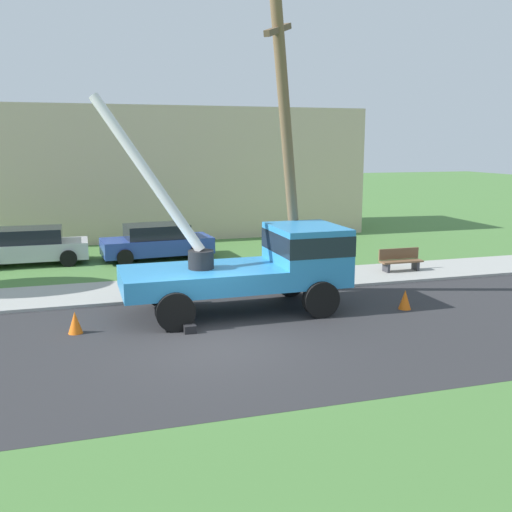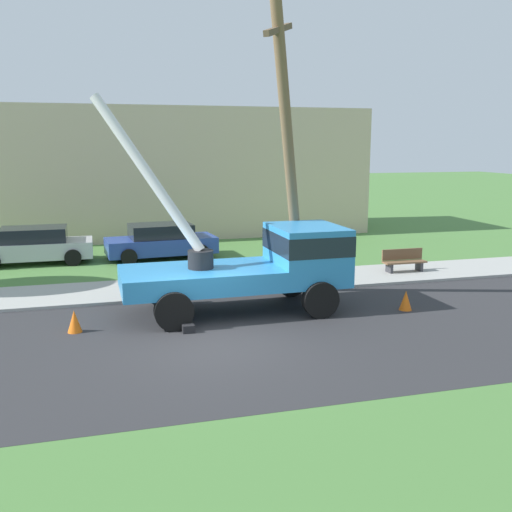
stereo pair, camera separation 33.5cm
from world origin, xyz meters
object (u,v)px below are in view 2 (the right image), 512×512
(traffic_cone_behind, at_px, (74,321))
(park_bench, at_px, (404,261))
(traffic_cone_ahead, at_px, (406,300))
(utility_truck, at_px, (263,261))
(parked_sedan_silver, at_px, (34,245))
(parked_sedan_blue, at_px, (161,241))
(leaning_utility_pole, at_px, (288,149))

(traffic_cone_behind, distance_m, park_bench, 11.91)
(traffic_cone_ahead, distance_m, traffic_cone_behind, 9.01)
(utility_truck, distance_m, parked_sedan_silver, 11.06)
(traffic_cone_ahead, relative_size, park_bench, 0.35)
(utility_truck, height_order, traffic_cone_behind, utility_truck)
(utility_truck, bearing_deg, parked_sedan_blue, 103.17)
(utility_truck, xyz_separation_m, parked_sedan_silver, (-6.85, 8.65, -0.70))
(parked_sedan_silver, bearing_deg, leaning_utility_pole, -44.89)
(utility_truck, relative_size, traffic_cone_behind, 12.11)
(parked_sedan_blue, xyz_separation_m, park_bench, (8.12, -5.27, -0.25))
(utility_truck, distance_m, traffic_cone_behind, 5.30)
(utility_truck, height_order, parked_sedan_silver, utility_truck)
(traffic_cone_behind, bearing_deg, utility_truck, 8.05)
(parked_sedan_blue, bearing_deg, parked_sedan_silver, 175.87)
(utility_truck, height_order, parked_sedan_blue, utility_truck)
(parked_sedan_silver, height_order, park_bench, parked_sedan_silver)
(parked_sedan_silver, bearing_deg, park_bench, -23.35)
(utility_truck, xyz_separation_m, parked_sedan_blue, (-1.94, 8.29, -0.70))
(parked_sedan_silver, bearing_deg, traffic_cone_behind, -79.55)
(traffic_cone_ahead, height_order, parked_sedan_silver, parked_sedan_silver)
(leaning_utility_pole, distance_m, parked_sedan_blue, 8.86)
(traffic_cone_behind, bearing_deg, park_bench, 18.35)
(traffic_cone_ahead, height_order, parked_sedan_blue, parked_sedan_blue)
(parked_sedan_blue, bearing_deg, leaning_utility_pole, -68.52)
(traffic_cone_ahead, height_order, park_bench, park_bench)
(traffic_cone_ahead, distance_m, parked_sedan_blue, 11.12)
(utility_truck, height_order, traffic_cone_ahead, utility_truck)
(parked_sedan_silver, bearing_deg, parked_sedan_blue, -4.13)
(traffic_cone_behind, distance_m, parked_sedan_silver, 9.54)
(traffic_cone_ahead, relative_size, parked_sedan_silver, 0.13)
(parked_sedan_silver, bearing_deg, utility_truck, -51.61)
(traffic_cone_behind, bearing_deg, parked_sedan_silver, 100.45)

